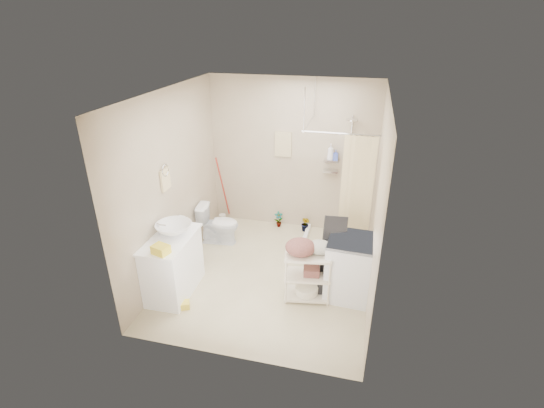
{
  "coord_description": "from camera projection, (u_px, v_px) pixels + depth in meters",
  "views": [
    {
      "loc": [
        1.17,
        -4.63,
        3.41
      ],
      "look_at": [
        -0.02,
        0.25,
        1.03
      ],
      "focal_mm": 26.0,
      "sensor_mm": 36.0,
      "label": 1
    }
  ],
  "objects": [
    {
      "name": "hanging_towel",
      "position": [
        283.0,
        144.0,
        6.55
      ],
      "size": [
        0.28,
        0.03,
        0.42
      ],
      "primitive_type": "cube",
      "color": "beige",
      "rests_on": "wall_back"
    },
    {
      "name": "wall_left",
      "position": [
        172.0,
        184.0,
        5.51
      ],
      "size": [
        0.04,
        3.2,
        2.6
      ],
      "primitive_type": "cube",
      "color": "#BAA990",
      "rests_on": "ground"
    },
    {
      "name": "wall_right",
      "position": [
        377.0,
        204.0,
        4.92
      ],
      "size": [
        0.04,
        3.2,
        2.6
      ],
      "primitive_type": "cube",
      "color": "#BAA990",
      "rests_on": "ground"
    },
    {
      "name": "ironing_board",
      "position": [
        332.0,
        256.0,
        5.21
      ],
      "size": [
        0.33,
        0.2,
        1.11
      ],
      "primitive_type": null,
      "rotation": [
        0.0,
        0.0,
        0.37
      ],
      "color": "black",
      "rests_on": "ground"
    },
    {
      "name": "potted_plant_a",
      "position": [
        279.0,
        219.0,
        7.03
      ],
      "size": [
        0.18,
        0.16,
        0.29
      ],
      "primitive_type": "imported",
      "rotation": [
        0.0,
        0.0,
        0.5
      ],
      "color": "brown",
      "rests_on": "ground"
    },
    {
      "name": "shampoo_bottle_b",
      "position": [
        336.0,
        155.0,
        6.35
      ],
      "size": [
        0.08,
        0.08,
        0.17
      ],
      "primitive_type": "imported",
      "rotation": [
        0.0,
        0.0,
        0.06
      ],
      "color": "#3C4EAF",
      "rests_on": "shower"
    },
    {
      "name": "mop",
      "position": [
        221.0,
        189.0,
        7.04
      ],
      "size": [
        0.15,
        0.15,
        1.26
      ],
      "primitive_type": null,
      "rotation": [
        0.0,
        0.0,
        0.32
      ],
      "color": "#A5281F",
      "rests_on": "ground"
    },
    {
      "name": "tp_holder",
      "position": [
        180.0,
        219.0,
        5.8
      ],
      "size": [
        0.08,
        0.12,
        0.14
      ],
      "primitive_type": null,
      "color": "white",
      "rests_on": "wall_left"
    },
    {
      "name": "shower",
      "position": [
        339.0,
        187.0,
        6.06
      ],
      "size": [
        1.1,
        1.1,
        2.1
      ],
      "primitive_type": null,
      "color": "white",
      "rests_on": "ground"
    },
    {
      "name": "floor_basket",
      "position": [
        183.0,
        304.0,
        5.09
      ],
      "size": [
        0.28,
        0.26,
        0.12
      ],
      "primitive_type": "cube",
      "rotation": [
        0.0,
        0.0,
        0.42
      ],
      "color": "yellow",
      "rests_on": "ground"
    },
    {
      "name": "counter_basket",
      "position": [
        161.0,
        250.0,
        4.73
      ],
      "size": [
        0.23,
        0.2,
        0.11
      ],
      "primitive_type": "cube",
      "rotation": [
        0.0,
        0.0,
        -0.29
      ],
      "color": "yellow",
      "rests_on": "vanity"
    },
    {
      "name": "shampoo_bottle_a",
      "position": [
        331.0,
        152.0,
        6.33
      ],
      "size": [
        0.11,
        0.11,
        0.27
      ],
      "primitive_type": "imported",
      "rotation": [
        0.0,
        0.0,
        -0.05
      ],
      "color": "silver",
      "rests_on": "shower"
    },
    {
      "name": "laundry_rack",
      "position": [
        307.0,
        272.0,
        5.13
      ],
      "size": [
        0.64,
        0.44,
        0.81
      ],
      "primitive_type": null,
      "rotation": [
        0.0,
        0.0,
        0.16
      ],
      "color": "beige",
      "rests_on": "ground"
    },
    {
      "name": "towel_ring",
      "position": [
        165.0,
        178.0,
        5.26
      ],
      "size": [
        0.04,
        0.22,
        0.34
      ],
      "primitive_type": null,
      "color": "beige",
      "rests_on": "wall_left"
    },
    {
      "name": "potted_plant_b",
      "position": [
        305.0,
        224.0,
        6.88
      ],
      "size": [
        0.2,
        0.2,
        0.29
      ],
      "primitive_type": "imported",
      "rotation": [
        0.0,
        0.0,
        -0.61
      ],
      "color": "brown",
      "rests_on": "ground"
    },
    {
      "name": "floor",
      "position": [
        269.0,
        274.0,
        5.77
      ],
      "size": [
        3.2,
        3.2,
        0.0
      ],
      "primitive_type": "plane",
      "color": "beige",
      "rests_on": "ground"
    },
    {
      "name": "sink",
      "position": [
        174.0,
        229.0,
        5.13
      ],
      "size": [
        0.61,
        0.61,
        0.16
      ],
      "primitive_type": "imported",
      "rotation": [
        0.0,
        0.0,
        -0.34
      ],
      "color": "silver",
      "rests_on": "vanity"
    },
    {
      "name": "vanity",
      "position": [
        173.0,
        265.0,
        5.26
      ],
      "size": [
        0.55,
        0.96,
        0.83
      ],
      "primitive_type": "cube",
      "rotation": [
        0.0,
        0.0,
        0.02
      ],
      "color": "white",
      "rests_on": "ground"
    },
    {
      "name": "ceiling",
      "position": [
        268.0,
        93.0,
        4.66
      ],
      "size": [
        2.8,
        3.2,
        0.04
      ],
      "primitive_type": "cube",
      "color": "silver",
      "rests_on": "ground"
    },
    {
      "name": "washing_machine",
      "position": [
        349.0,
        267.0,
        5.19
      ],
      "size": [
        0.62,
        0.64,
        0.86
      ],
      "primitive_type": "cube",
      "rotation": [
        0.0,
        0.0,
        -0.06
      ],
      "color": "silver",
      "rests_on": "ground"
    },
    {
      "name": "wall_back",
      "position": [
        292.0,
        156.0,
        6.62
      ],
      "size": [
        2.8,
        0.04,
        2.6
      ],
      "primitive_type": "cube",
      "color": "#BAA990",
      "rests_on": "ground"
    },
    {
      "name": "toilet",
      "position": [
        219.0,
        224.0,
        6.48
      ],
      "size": [
        0.69,
        0.44,
        0.67
      ],
      "primitive_type": "imported",
      "rotation": [
        0.0,
        0.0,
        1.67
      ],
      "color": "white",
      "rests_on": "ground"
    },
    {
      "name": "wall_front",
      "position": [
        229.0,
        258.0,
        3.81
      ],
      "size": [
        2.8,
        0.04,
        2.6
      ],
      "primitive_type": "cube",
      "color": "#BAA990",
      "rests_on": "ground"
    }
  ]
}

